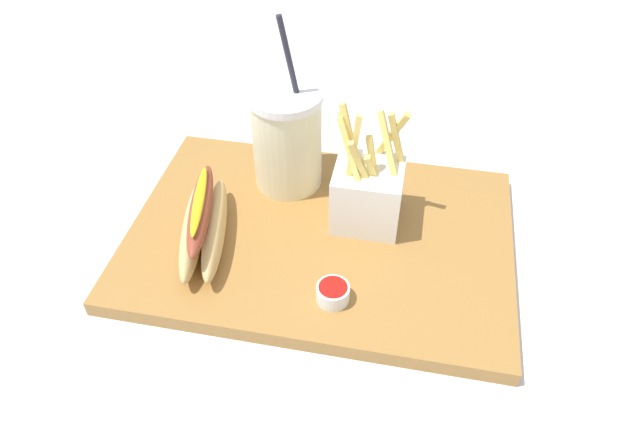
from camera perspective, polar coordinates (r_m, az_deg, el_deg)
name	(u,v)px	position (r m, az deg, el deg)	size (l,w,h in m)	color
ground_plane	(320,249)	(0.74, 0.00, -3.42)	(2.40, 2.40, 0.02)	silver
food_tray	(320,237)	(0.72, 0.00, -2.32)	(0.46, 0.32, 0.02)	olive
soda_cup	(287,138)	(0.75, -3.22, 7.30)	(0.09, 0.09, 0.23)	beige
fries_basket	(368,191)	(0.70, 4.66, 2.19)	(0.08, 0.08, 0.16)	white
hot_dog_1	(203,224)	(0.70, -11.26, -0.96)	(0.09, 0.18, 0.07)	tan
ketchup_cup_1	(333,292)	(0.64, 1.26, -7.66)	(0.04, 0.04, 0.02)	white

